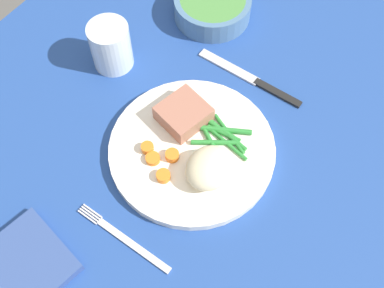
{
  "coord_description": "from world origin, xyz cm",
  "views": [
    {
      "loc": [
        -31.0,
        -22.23,
        68.15
      ],
      "look_at": [
        -1.46,
        -1.47,
        4.6
      ],
      "focal_mm": 43.81,
      "sensor_mm": 36.0,
      "label": 1
    }
  ],
  "objects": [
    {
      "name": "dining_table",
      "position": [
        0.0,
        0.0,
        1.0
      ],
      "size": [
        120.0,
        90.0,
        2.0
      ],
      "color": "#234793",
      "rests_on": "ground"
    },
    {
      "name": "dinner_plate",
      "position": [
        -1.46,
        -1.47,
        2.8
      ],
      "size": [
        26.51,
        26.51,
        1.6
      ],
      "primitive_type": "cylinder",
      "color": "white",
      "rests_on": "dining_table"
    },
    {
      "name": "meat_portion",
      "position": [
        2.12,
        2.71,
        5.08
      ],
      "size": [
        8.63,
        8.43,
        2.95
      ],
      "primitive_type": "cube",
      "rotation": [
        0.0,
        0.0,
        -0.23
      ],
      "color": "#A86B56",
      "rests_on": "dinner_plate"
    },
    {
      "name": "mashed_potatoes",
      "position": [
        -3.85,
        -6.24,
        5.66
      ],
      "size": [
        7.75,
        6.78,
        4.11
      ],
      "primitive_type": "ellipsoid",
      "color": "beige",
      "rests_on": "dinner_plate"
    },
    {
      "name": "carrot_slices",
      "position": [
        -6.41,
        1.09,
        4.16
      ],
      "size": [
        5.77,
        7.04,
        1.23
      ],
      "color": "orange",
      "rests_on": "dinner_plate"
    },
    {
      "name": "green_beans",
      "position": [
        2.95,
        -4.04,
        3.98
      ],
      "size": [
        7.75,
        11.29,
        0.88
      ],
      "color": "#2D8C38",
      "rests_on": "dinner_plate"
    },
    {
      "name": "fork",
      "position": [
        -18.99,
        -1.73,
        2.2
      ],
      "size": [
        1.44,
        16.6,
        0.4
      ],
      "rotation": [
        0.0,
        0.0,
        -0.02
      ],
      "color": "silver",
      "rests_on": "dining_table"
    },
    {
      "name": "knife",
      "position": [
        16.44,
        -1.76,
        2.2
      ],
      "size": [
        1.7,
        20.5,
        0.64
      ],
      "rotation": [
        0.0,
        0.0,
        0.02
      ],
      "color": "black",
      "rests_on": "dining_table"
    },
    {
      "name": "water_glass",
      "position": [
        5.64,
        20.68,
        5.64
      ],
      "size": [
        7.12,
        7.12,
        8.55
      ],
      "color": "silver",
      "rests_on": "dining_table"
    },
    {
      "name": "salad_bowl",
      "position": [
        25.28,
        12.63,
        4.43
      ],
      "size": [
        14.5,
        14.5,
        4.31
      ],
      "color": "#4C7299",
      "rests_on": "dining_table"
    },
    {
      "name": "napkin",
      "position": [
        -29.65,
        7.05,
        2.79
      ],
      "size": [
        12.6,
        13.83,
        1.59
      ],
      "primitive_type": "cube",
      "rotation": [
        0.0,
        0.0,
        -0.18
      ],
      "color": "#334C8C",
      "rests_on": "dining_table"
    }
  ]
}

